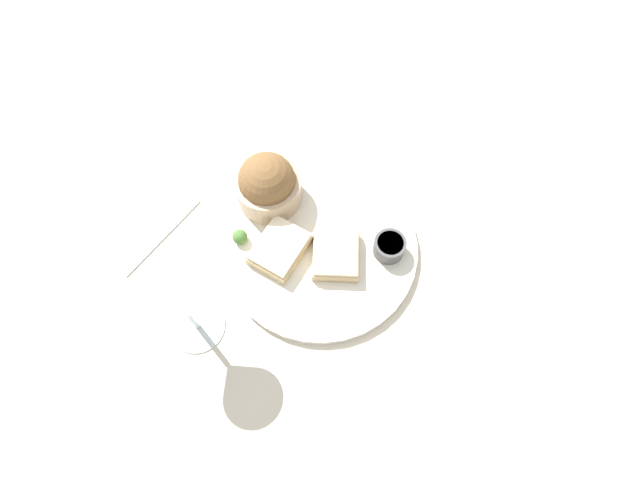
{
  "coord_description": "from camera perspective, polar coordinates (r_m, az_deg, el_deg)",
  "views": [
    {
      "loc": [
        0.28,
        0.11,
        0.71
      ],
      "look_at": [
        0.0,
        0.0,
        0.03
      ],
      "focal_mm": 28.0,
      "sensor_mm": 36.0,
      "label": 1
    }
  ],
  "objects": [
    {
      "name": "ground_plane",
      "position": [
        0.77,
        -0.0,
        -1.02
      ],
      "size": [
        4.0,
        4.0,
        0.0
      ],
      "primitive_type": "plane",
      "color": "beige"
    },
    {
      "name": "cheese_toast_far",
      "position": [
        0.74,
        1.84,
        -1.66
      ],
      "size": [
        0.1,
        0.09,
        0.03
      ],
      "color": "#D1B27F",
      "rests_on": "dinner_plate"
    },
    {
      "name": "salad_bowl",
      "position": [
        0.77,
        -6.01,
        6.35
      ],
      "size": [
        0.1,
        0.1,
        0.09
      ],
      "color": "tan",
      "rests_on": "dinner_plate"
    },
    {
      "name": "cheese_toast_near",
      "position": [
        0.75,
        -4.63,
        -0.97
      ],
      "size": [
        0.1,
        0.08,
        0.03
      ],
      "color": "#D1B27F",
      "rests_on": "dinner_plate"
    },
    {
      "name": "garnish",
      "position": [
        0.76,
        -9.15,
        0.35
      ],
      "size": [
        0.02,
        0.02,
        0.02
      ],
      "color": "#477533",
      "rests_on": "dinner_plate"
    },
    {
      "name": "sauce_ramekin",
      "position": [
        0.75,
        7.94,
        -0.69
      ],
      "size": [
        0.05,
        0.05,
        0.03
      ],
      "color": "#4C4C4C",
      "rests_on": "dinner_plate"
    },
    {
      "name": "dinner_plate",
      "position": [
        0.76,
        -0.0,
        -0.82
      ],
      "size": [
        0.3,
        0.3,
        0.01
      ],
      "color": "silver",
      "rests_on": "ground_plane"
    },
    {
      "name": "fork",
      "position": [
        0.81,
        -17.54,
        0.44
      ],
      "size": [
        0.16,
        0.05,
        0.01
      ],
      "color": "silver",
      "rests_on": "ground_plane"
    },
    {
      "name": "wine_glass",
      "position": [
        0.64,
        -16.12,
        -6.84
      ],
      "size": [
        0.08,
        0.08,
        0.16
      ],
      "color": "silver",
      "rests_on": "ground_plane"
    }
  ]
}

